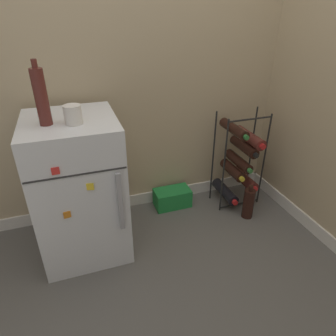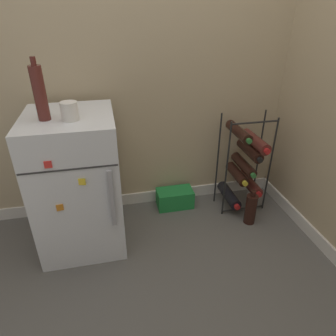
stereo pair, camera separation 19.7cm
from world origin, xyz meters
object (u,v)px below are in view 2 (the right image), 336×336
object	(u,v)px
fridge_top_bottle	(40,93)
loose_bottle_floor	(251,209)
soda_box	(175,198)
fridge_top_cup	(70,111)
wine_rack	(244,165)
mini_fridge	(78,183)

from	to	relation	value
fridge_top_bottle	loose_bottle_floor	bearing A→B (deg)	-1.80
soda_box	fridge_top_bottle	bearing A→B (deg)	-160.58
soda_box	fridge_top_cup	xyz separation A→B (m)	(-0.63, -0.30, 0.83)
wine_rack	fridge_top_cup	xyz separation A→B (m)	(-1.12, -0.21, 0.54)
wine_rack	fridge_top_bottle	world-z (taller)	fridge_top_bottle
wine_rack	soda_box	size ratio (longest dim) A/B	2.67
mini_fridge	soda_box	world-z (taller)	mini_fridge
wine_rack	loose_bottle_floor	world-z (taller)	wine_rack
mini_fridge	fridge_top_bottle	bearing A→B (deg)	-153.40
wine_rack	fridge_top_cup	distance (m)	1.26
mini_fridge	fridge_top_cup	size ratio (longest dim) A/B	8.97
loose_bottle_floor	fridge_top_cup	bearing A→B (deg)	179.68
mini_fridge	loose_bottle_floor	world-z (taller)	mini_fridge
mini_fridge	fridge_top_cup	bearing A→B (deg)	-72.09
fridge_top_bottle	mini_fridge	bearing A→B (deg)	26.60
fridge_top_cup	loose_bottle_floor	xyz separation A→B (m)	(1.10, -0.01, -0.78)
mini_fridge	loose_bottle_floor	size ratio (longest dim) A/B	3.22
mini_fridge	soda_box	distance (m)	0.78
fridge_top_cup	loose_bottle_floor	size ratio (longest dim) A/B	0.36
wine_rack	fridge_top_bottle	xyz separation A→B (m)	(-1.25, -0.17, 0.63)
mini_fridge	wine_rack	bearing A→B (deg)	6.14
fridge_top_cup	wine_rack	bearing A→B (deg)	10.53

